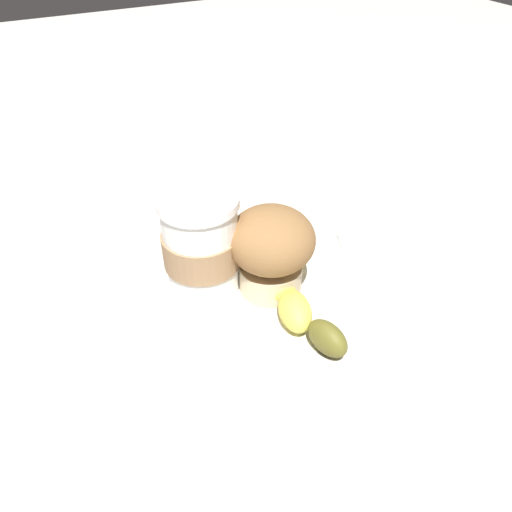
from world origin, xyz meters
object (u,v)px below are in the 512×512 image
Objects in this scene: muffin at (271,248)px; banana at (297,294)px; sugar_packet at (353,243)px; coffee_cup at (201,245)px.

banana is at bearing -75.75° from muffin.
banana is 0.15m from sugar_packet.
banana reaches higher than sugar_packet.
coffee_cup is at bearing 175.81° from sugar_packet.
sugar_packet is at bearing 27.22° from banana.
sugar_packet is (0.14, 0.02, -0.06)m from muffin.
coffee_cup reaches higher than sugar_packet.
banana is at bearing -45.53° from coffee_cup.
muffin is 0.58× the size of banana.
coffee_cup is 2.52× the size of sugar_packet.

